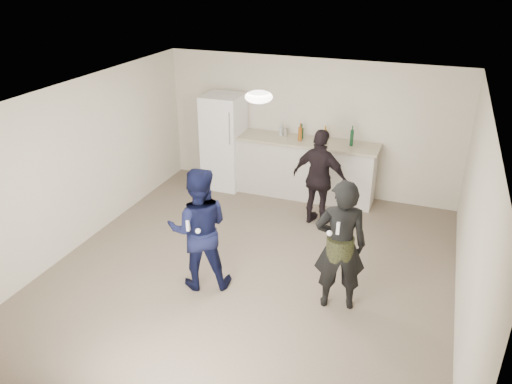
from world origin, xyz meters
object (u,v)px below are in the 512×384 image
(fridge, at_px, (224,142))
(man, at_px, (199,229))
(shaker, at_px, (286,132))
(spectator, at_px, (320,178))
(woman, at_px, (340,246))
(counter, at_px, (303,170))

(fridge, distance_m, man, 3.30)
(shaker, distance_m, spectator, 1.46)
(man, xyz_separation_m, woman, (1.82, 0.20, 0.02))
(counter, bearing_deg, man, -99.16)
(woman, relative_size, spectator, 1.07)
(woman, bearing_deg, fridge, -61.09)
(shaker, relative_size, man, 0.10)
(woman, bearing_deg, spectator, -84.88)
(counter, relative_size, spectator, 1.58)
(shaker, height_order, spectator, spectator)
(fridge, bearing_deg, woman, -45.84)
(shaker, bearing_deg, spectator, -48.90)
(counter, bearing_deg, fridge, -177.41)
(counter, height_order, shaker, shaker)
(man, bearing_deg, spectator, -138.37)
(woman, bearing_deg, counter, -81.79)
(fridge, distance_m, shaker, 1.21)
(man, bearing_deg, fridge, -94.88)
(man, bearing_deg, shaker, -115.36)
(fridge, height_order, shaker, fridge)
(counter, distance_m, spectator, 1.14)
(shaker, xyz_separation_m, spectator, (0.93, -1.07, -0.35))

